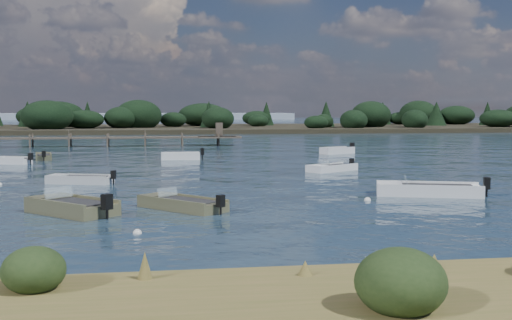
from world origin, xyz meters
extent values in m
plane|color=#182938|center=(0.00, 60.00, 0.00)|extent=(400.00, 400.00, 0.00)
cube|color=black|center=(0.00, -12.20, 0.00)|extent=(160.00, 0.60, 0.30)
cube|color=#646242|center=(-2.14, 0.24, 0.09)|extent=(3.97, 4.19, 0.64)
cube|color=#646242|center=(-3.20, 1.44, 0.47)|extent=(1.72, 1.69, 0.13)
cube|color=black|center=(-1.91, -0.01, 0.39)|extent=(2.84, 2.97, 0.11)
cube|color=#646242|center=(-2.68, -0.24, 0.47)|extent=(2.88, 3.23, 0.13)
cube|color=#646242|center=(-1.60, 0.73, 0.47)|extent=(2.88, 3.23, 0.13)
cube|color=black|center=(-0.61, -1.48, 0.58)|extent=(0.40, 0.40, 0.50)
cylinder|color=black|center=(-0.61, -1.48, 0.14)|extent=(0.13, 0.13, 0.50)
cube|color=silver|center=(-2.75, 0.94, 0.69)|extent=(0.94, 0.85, 0.38)
cube|color=silver|center=(-1.28, 27.58, 0.11)|extent=(3.30, 1.36, 0.77)
cube|color=silver|center=(-2.53, 27.60, 0.56)|extent=(0.81, 1.19, 0.15)
cube|color=black|center=(-1.02, 27.58, 0.47)|extent=(2.25, 1.08, 0.13)
cube|color=silver|center=(-1.29, 26.99, 0.56)|extent=(3.28, 0.18, 0.15)
cube|color=silver|center=(-1.27, 28.17, 0.56)|extent=(3.28, 0.18, 0.15)
cube|color=black|center=(0.60, 27.55, 0.69)|extent=(0.31, 0.38, 0.60)
cylinder|color=black|center=(0.60, 27.55, 0.16)|extent=(0.11, 0.11, 0.60)
cube|color=silver|center=(8.93, 15.76, 0.09)|extent=(4.08, 3.36, 0.61)
cube|color=silver|center=(7.68, 14.95, 0.44)|extent=(1.51, 1.62, 0.12)
cube|color=black|center=(9.19, 15.93, 0.37)|extent=(2.87, 2.43, 0.10)
cube|color=silver|center=(9.30, 15.18, 0.44)|extent=(3.33, 2.21, 0.12)
cube|color=silver|center=(8.56, 16.33, 0.44)|extent=(3.33, 2.21, 0.12)
cube|color=black|center=(10.73, 16.92, 0.55)|extent=(0.36, 0.38, 0.48)
cylinder|color=black|center=(10.73, 16.92, 0.13)|extent=(0.12, 0.12, 0.48)
cube|color=silver|center=(8.21, 15.29, 0.65)|extent=(0.69, 0.97, 0.36)
cube|color=silver|center=(10.43, 2.85, 0.11)|extent=(5.52, 3.48, 0.75)
cube|color=silver|center=(8.57, 3.47, 0.55)|extent=(1.73, 2.05, 0.15)
cube|color=black|center=(10.82, 2.72, 0.46)|extent=(3.83, 2.59, 0.13)
cube|color=silver|center=(10.14, 1.99, 0.55)|extent=(4.95, 1.76, 0.15)
cube|color=silver|center=(10.72, 3.71, 0.55)|extent=(4.95, 1.76, 0.15)
cube|color=black|center=(13.11, 1.95, 0.68)|extent=(0.40, 0.44, 0.59)
cylinder|color=black|center=(13.11, 1.95, 0.16)|extent=(0.14, 0.14, 0.59)
cube|color=silver|center=(9.35, 3.21, 0.81)|extent=(0.60, 1.38, 0.45)
cube|color=#ACB0B3|center=(-7.73, 10.79, 0.09)|extent=(3.98, 2.45, 0.62)
cube|color=#ACB0B3|center=(-9.08, 11.20, 0.45)|extent=(1.23, 1.48, 0.12)
cube|color=black|center=(-7.45, 10.70, 0.38)|extent=(2.75, 1.83, 0.11)
cube|color=#ACB0B3|center=(-7.92, 10.16, 0.45)|extent=(3.59, 1.19, 0.12)
cube|color=#ACB0B3|center=(-7.54, 11.42, 0.45)|extent=(3.59, 1.19, 0.12)
cube|color=black|center=(-5.76, 10.19, 0.56)|extent=(0.33, 0.36, 0.49)
cylinder|color=black|center=(-5.76, 10.19, 0.13)|extent=(0.11, 0.11, 0.49)
cube|color=#646242|center=(-6.77, -0.30, 0.11)|extent=(4.17, 4.20, 0.79)
cube|color=#646242|center=(-7.83, 0.79, 0.57)|extent=(1.90, 1.89, 0.16)
cube|color=black|center=(-6.54, -0.53, 0.48)|extent=(3.00, 3.01, 0.13)
cube|color=#646242|center=(-7.40, -0.92, 0.57)|extent=(2.90, 2.95, 0.16)
cube|color=#646242|center=(-6.13, 0.32, 0.57)|extent=(2.90, 2.95, 0.16)
cube|color=black|center=(-5.20, -1.91, 0.71)|extent=(0.49, 0.49, 0.62)
cylinder|color=black|center=(-5.20, -1.91, 0.17)|extent=(0.16, 0.16, 0.62)
cube|color=silver|center=(-7.38, 0.33, 0.84)|extent=(1.11, 1.09, 0.47)
cube|color=silver|center=(-14.82, 25.33, 0.10)|extent=(3.41, 2.35, 0.69)
cube|color=black|center=(-14.58, 25.24, 0.42)|extent=(2.38, 1.74, 0.12)
cube|color=silver|center=(-15.03, 24.79, 0.50)|extent=(2.99, 1.27, 0.14)
cube|color=silver|center=(-14.61, 25.87, 0.50)|extent=(2.99, 1.27, 0.14)
cube|color=black|center=(-13.15, 24.67, 0.62)|extent=(0.38, 0.41, 0.54)
cylinder|color=black|center=(-13.15, 24.67, 0.15)|extent=(0.13, 0.13, 0.54)
cube|color=#646242|center=(-12.98, 29.48, 0.09)|extent=(1.83, 3.30, 0.66)
cube|color=#646242|center=(-13.19, 30.65, 0.48)|extent=(1.27, 0.95, 0.13)
cube|color=black|center=(-12.93, 29.23, 0.41)|extent=(1.40, 2.28, 0.11)
cube|color=#646242|center=(-13.55, 29.37, 0.48)|extent=(0.68, 3.09, 0.13)
cube|color=#646242|center=(-12.40, 29.59, 0.48)|extent=(0.68, 3.09, 0.13)
cube|color=black|center=(-12.65, 27.74, 0.60)|extent=(0.37, 0.32, 0.52)
cylinder|color=black|center=(-12.65, 27.74, 0.14)|extent=(0.11, 0.11, 0.52)
cube|color=silver|center=(14.05, 32.46, 0.11)|extent=(3.65, 2.67, 0.79)
cube|color=silver|center=(12.88, 31.92, 0.58)|extent=(1.26, 1.45, 0.16)
cube|color=black|center=(14.30, 32.58, 0.49)|extent=(2.55, 1.96, 0.14)
cube|color=silver|center=(14.31, 31.91, 0.58)|extent=(3.14, 1.56, 0.16)
cube|color=silver|center=(13.79, 33.02, 0.58)|extent=(3.14, 1.56, 0.16)
cube|color=black|center=(15.82, 33.29, 0.71)|extent=(0.45, 0.48, 0.62)
cylinder|color=black|center=(15.82, 33.29, 0.17)|extent=(0.15, 0.15, 0.62)
sphere|color=silver|center=(-3.91, -5.05, 0.00)|extent=(0.32, 0.32, 0.32)
sphere|color=silver|center=(6.78, 1.57, 0.00)|extent=(0.32, 0.32, 0.32)
cube|color=#4D4338|center=(4.00, 48.00, 1.00)|extent=(5.00, 3.20, 0.18)
cube|color=#4D4338|center=(4.00, 48.00, 1.90)|extent=(0.80, 0.80, 1.60)
cylinder|color=#4D4338|center=(-17.47, 47.15, 0.40)|extent=(0.20, 0.20, 2.20)
cylinder|color=#4D4338|center=(-17.47, 48.85, 0.40)|extent=(0.20, 0.20, 2.20)
cylinder|color=#4D4338|center=(-13.20, 47.15, 0.40)|extent=(0.20, 0.20, 2.20)
cylinder|color=#4D4338|center=(-13.20, 48.85, 0.40)|extent=(0.20, 0.20, 2.20)
cylinder|color=#4D4338|center=(-8.93, 47.15, 0.40)|extent=(0.20, 0.20, 2.20)
cylinder|color=#4D4338|center=(-8.93, 48.85, 0.40)|extent=(0.20, 0.20, 2.20)
cylinder|color=#4D4338|center=(-4.67, 47.15, 0.40)|extent=(0.20, 0.20, 2.20)
cylinder|color=#4D4338|center=(-4.67, 48.85, 0.40)|extent=(0.20, 0.20, 2.20)
cylinder|color=#4D4338|center=(-0.40, 47.15, 0.40)|extent=(0.20, 0.20, 2.20)
cylinder|color=#4D4338|center=(-0.40, 48.85, 0.40)|extent=(0.20, 0.20, 2.20)
cylinder|color=#4D4338|center=(3.87, 47.15, 0.40)|extent=(0.20, 0.20, 2.20)
cylinder|color=#4D4338|center=(3.87, 48.85, 0.40)|extent=(0.20, 0.20, 2.20)
cube|color=black|center=(25.00, 100.00, 0.00)|extent=(190.00, 40.00, 1.60)
ellipsoid|color=black|center=(25.00, 100.00, 2.80)|extent=(180.50, 36.00, 4.40)
camera|label=1|loc=(-3.13, -27.83, 4.43)|focal=45.00mm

